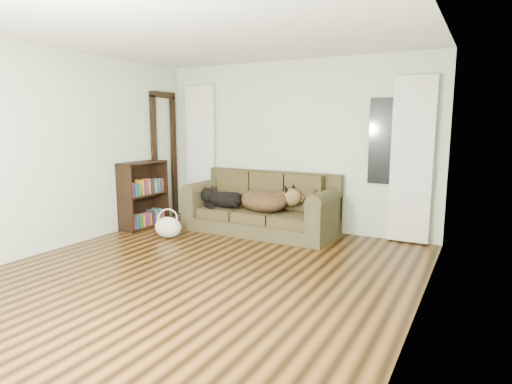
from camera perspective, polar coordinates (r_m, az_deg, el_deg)
The scene contains 15 objects.
floor at distance 4.85m, azimuth -7.54°, elevation -10.85°, with size 5.00×5.00×0.00m, color black.
ceiling at distance 4.65m, azimuth -8.27°, elevation 20.82°, with size 5.00×5.00×0.00m, color white.
wall_back at distance 6.74m, azimuth 4.87°, elevation 6.16°, with size 4.50×0.04×2.60m, color beige.
wall_left at distance 6.18m, azimuth -25.02°, elevation 5.05°, with size 0.04×5.00×2.60m, color beige.
wall_right at distance 3.71m, azimuth 21.38°, elevation 3.05°, with size 0.04×5.00×2.60m, color beige.
curtain_left at distance 7.53m, azimuth -7.37°, elevation 5.30°, with size 0.55×0.08×2.25m, color white.
curtain_right at distance 6.17m, azimuth 20.05°, elevation 3.96°, with size 0.55×0.08×2.25m, color white.
window_pane at distance 6.27m, azimuth 17.07°, elevation 6.47°, with size 0.50×0.03×1.20m, color black.
door_casing at distance 7.56m, azimuth -12.09°, elevation 4.42°, with size 0.07×0.60×2.10m, color black.
sofa at distance 6.50m, azimuth 0.53°, elevation -1.47°, with size 2.29×0.99×0.94m, color #38351B.
dog_black_lab at distance 6.69m, azimuth -4.28°, elevation -0.93°, with size 0.59×0.41×0.25m, color black.
dog_shepherd at distance 6.36m, azimuth 1.53°, elevation -1.36°, with size 0.76×0.53×0.33m, color black.
tv_remote at distance 5.90m, azimuth 7.71°, elevation 0.10°, with size 0.05×0.19×0.02m, color black.
tote_bag at distance 6.37m, azimuth -11.65°, elevation -4.55°, with size 0.42×0.32×0.30m, color beige.
bookshelf at distance 7.06m, azimuth -14.76°, elevation -0.51°, with size 0.31×0.84×1.05m, color black.
Camera 1 is at (2.71, -3.67, 1.66)m, focal length 30.00 mm.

